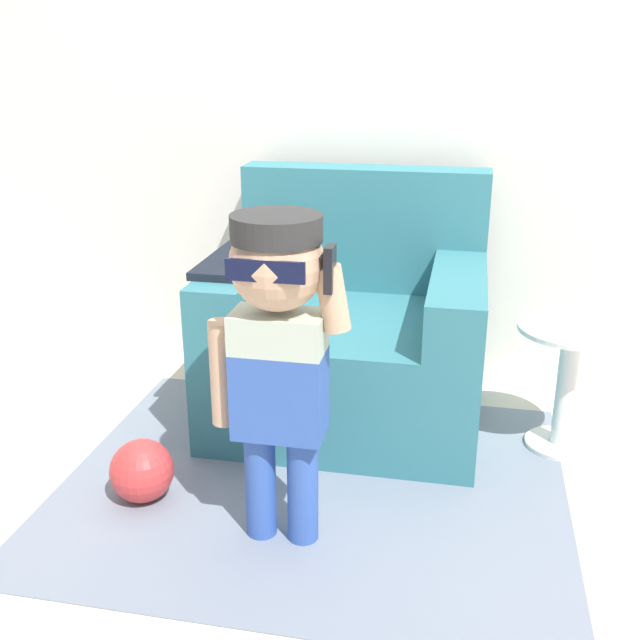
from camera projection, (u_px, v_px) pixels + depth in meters
name	position (u px, v px, depth m)	size (l,w,h in m)	color
ground_plane	(317.00, 424.00, 3.12)	(10.00, 10.00, 0.00)	beige
wall_back	(348.00, 90.00, 3.30)	(10.00, 0.05, 2.60)	silver
armchair	(351.00, 334.00, 3.12)	(1.08, 0.95, 0.99)	teal
person_child	(278.00, 333.00, 2.17)	(0.43, 0.32, 1.05)	#3356AD
side_table	(567.00, 376.00, 2.84)	(0.40, 0.40, 0.50)	white
rug	(313.00, 482.00, 2.69)	(1.77, 1.49, 0.01)	gray
toy_ball	(142.00, 471.00, 2.57)	(0.22, 0.22, 0.22)	#D13838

